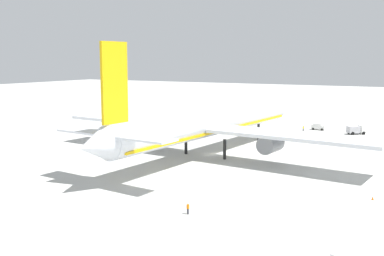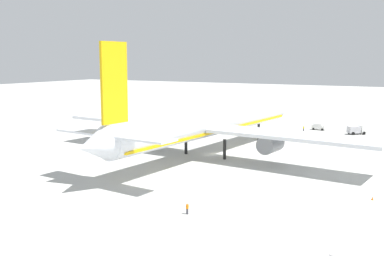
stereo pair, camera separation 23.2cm
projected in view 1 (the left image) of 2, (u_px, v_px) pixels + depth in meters
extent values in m
plane|color=#B2B2AD|center=(213.00, 154.00, 105.80)|extent=(600.00, 600.00, 0.00)
cylinder|color=silver|center=(213.00, 121.00, 104.69)|extent=(67.35, 12.85, 6.29)
cone|color=silver|center=(278.00, 108.00, 134.09)|extent=(5.62, 6.63, 6.17)
cone|color=silver|center=(94.00, 146.00, 74.78)|extent=(6.85, 6.57, 5.98)
cube|color=#E5B20C|center=(115.00, 83.00, 77.50)|extent=(6.02, 1.09, 13.80)
cube|color=silver|center=(87.00, 131.00, 82.04)|extent=(5.48, 11.56, 0.36)
cube|color=silver|center=(143.00, 138.00, 74.73)|extent=(5.48, 11.56, 0.36)
cube|color=silver|center=(134.00, 120.00, 113.71)|extent=(12.41, 35.92, 0.70)
cylinder|color=slate|center=(154.00, 131.00, 111.89)|extent=(5.54, 4.23, 3.74)
cube|color=silver|center=(293.00, 136.00, 90.48)|extent=(12.41, 35.92, 0.70)
cylinder|color=slate|center=(270.00, 144.00, 94.59)|extent=(6.07, 4.37, 3.83)
cylinder|color=black|center=(258.00, 132.00, 124.62)|extent=(0.70, 0.70, 4.41)
cylinder|color=black|center=(186.00, 144.00, 105.62)|extent=(0.70, 0.70, 4.41)
cylinder|color=black|center=(225.00, 149.00, 99.86)|extent=(0.70, 0.70, 4.41)
cube|color=#E5B20C|center=(213.00, 129.00, 104.94)|extent=(64.65, 12.27, 0.50)
cube|color=white|center=(362.00, 129.00, 133.88)|extent=(2.71, 2.61, 2.04)
cube|color=#B2B2B7|center=(353.00, 130.00, 133.44)|extent=(3.76, 3.94, 1.91)
cube|color=black|center=(364.00, 127.00, 133.89)|extent=(1.51, 1.20, 0.90)
cylinder|color=black|center=(360.00, 132.00, 135.08)|extent=(0.79, 0.89, 0.90)
cylinder|color=black|center=(364.00, 133.00, 132.93)|extent=(0.79, 0.89, 0.90)
cylinder|color=black|center=(349.00, 132.00, 134.54)|extent=(0.79, 0.89, 0.90)
cylinder|color=black|center=(353.00, 133.00, 132.39)|extent=(0.79, 0.89, 0.90)
cube|color=white|center=(318.00, 127.00, 142.08)|extent=(2.06, 4.22, 1.10)
cube|color=white|center=(318.00, 124.00, 142.06)|extent=(1.80, 2.72, 0.55)
cylinder|color=black|center=(323.00, 129.00, 142.22)|extent=(0.25, 0.65, 0.64)
cylinder|color=black|center=(322.00, 130.00, 140.67)|extent=(0.25, 0.65, 0.64)
cylinder|color=black|center=(315.00, 128.00, 143.64)|extent=(0.25, 0.65, 0.64)
cylinder|color=black|center=(313.00, 129.00, 142.09)|extent=(0.25, 0.65, 0.64)
cylinder|color=#3F3F47|center=(188.00, 211.00, 64.47)|extent=(0.35, 0.35, 0.80)
cylinder|color=orange|center=(188.00, 207.00, 64.36)|extent=(0.43, 0.43, 0.60)
sphere|color=beige|center=(188.00, 204.00, 64.30)|extent=(0.22, 0.22, 0.22)
cylinder|color=#3F3F47|center=(303.00, 130.00, 139.61)|extent=(0.44, 0.44, 0.81)
cylinder|color=yellow|center=(303.00, 128.00, 139.51)|extent=(0.55, 0.55, 0.60)
sphere|color=tan|center=(303.00, 126.00, 139.45)|extent=(0.22, 0.22, 0.22)
cone|color=orange|center=(154.00, 126.00, 148.46)|extent=(0.36, 0.36, 0.55)
cone|color=orange|center=(373.00, 198.00, 71.02)|extent=(0.36, 0.36, 0.55)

